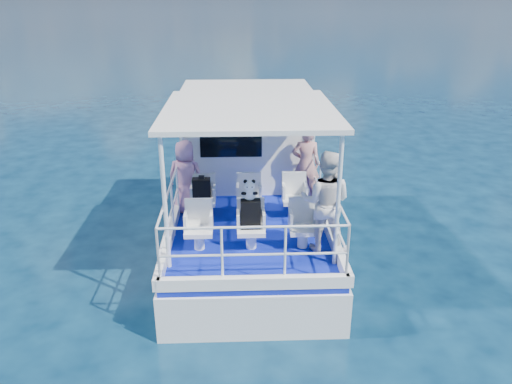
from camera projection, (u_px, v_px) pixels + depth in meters
ground at (250, 261)px, 10.08m from camera, size 2000.00×2000.00×0.00m
hull at (248, 238)px, 11.01m from camera, size 3.00×7.00×1.60m
deck at (248, 203)px, 10.69m from camera, size 2.90×6.90×0.10m
cabin at (247, 135)px, 11.47m from camera, size 2.85×2.00×2.20m
canopy at (249, 110)px, 8.72m from camera, size 3.00×3.20×0.08m
canopy_posts at (250, 172)px, 9.10m from camera, size 2.77×2.97×2.20m
railings at (250, 209)px, 9.02m from camera, size 2.84×3.59×1.00m
seat_port_fwd at (204, 208)px, 9.83m from camera, size 0.48×0.46×0.38m
seat_center_fwd at (249, 208)px, 9.86m from camera, size 0.48×0.46×0.38m
seat_stbd_fwd at (294, 207)px, 9.89m from camera, size 0.48×0.46×0.38m
seat_port_aft at (199, 239)px, 8.62m from camera, size 0.48×0.46×0.38m
seat_center_aft at (251, 238)px, 8.65m from camera, size 0.48×0.46×0.38m
seat_stbd_aft at (303, 237)px, 8.69m from camera, size 0.48×0.46×0.38m
passenger_port_fwd at (186, 177)px, 9.88m from camera, size 0.63×0.50×1.49m
passenger_stbd_fwd at (306, 164)px, 10.41m from camera, size 0.62×0.43×1.63m
passenger_stbd_aft at (326, 202)px, 8.34m from camera, size 1.03×0.90×1.78m
backpack_port at (202, 190)px, 9.63m from camera, size 0.34×0.19×0.45m
backpack_center at (251, 214)px, 8.50m from camera, size 0.34×0.19×0.51m
compact_camera at (201, 177)px, 9.53m from camera, size 0.11×0.07×0.07m
panda at (249, 190)px, 8.37m from camera, size 0.23×0.19×0.36m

